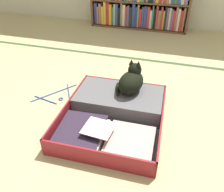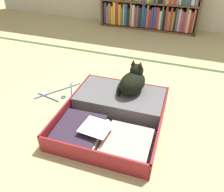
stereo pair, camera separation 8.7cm
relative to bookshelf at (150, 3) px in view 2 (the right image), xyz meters
name	(u,v)px [view 2 (the right image)]	position (x,y,z in m)	size (l,w,h in m)	color
ground_plane	(129,129)	(0.39, -2.25, -0.37)	(10.00, 10.00, 0.00)	tan
tatami_border	(159,62)	(0.39, -1.10, -0.36)	(4.80, 0.05, 0.00)	#354D2B
bookshelf	(150,3)	(0.00, 0.00, 0.00)	(1.43, 0.27, 0.76)	brown
open_suitcase	(114,111)	(0.24, -2.15, -0.31)	(0.73, 0.84, 0.13)	maroon
black_cat	(133,81)	(0.32, -1.95, -0.15)	(0.25, 0.29, 0.25)	black
clothes_hanger	(60,93)	(-0.32, -2.02, -0.36)	(0.31, 0.36, 0.01)	#2C5198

